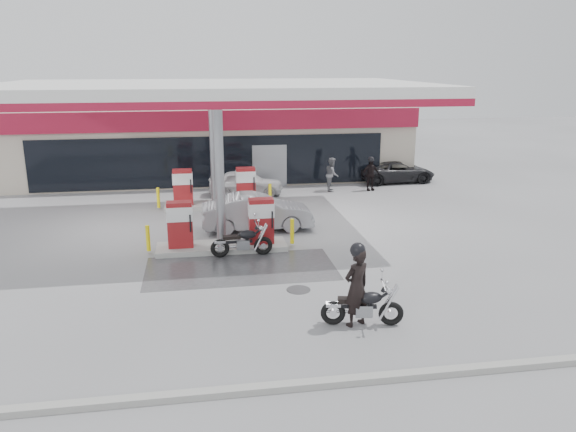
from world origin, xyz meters
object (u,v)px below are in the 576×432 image
biker_main (357,287)px  sedan_white (246,183)px  pump_island_far (215,192)px  parked_car_left (114,173)px  hatchback_silver (257,212)px  biker_walking (370,175)px  parked_car_right (396,171)px  parked_motorcycle (243,242)px  pump_island_near (221,230)px  attendant (332,174)px  main_motorcycle (364,307)px

biker_main → sedan_white: biker_main is taller
pump_island_far → parked_car_left: 7.92m
biker_main → hatchback_silver: (-1.51, 8.62, -0.30)m
biker_walking → parked_car_right: bearing=34.7°
sedan_white → hatchback_silver: size_ratio=0.84×
parked_motorcycle → biker_walking: (7.27, 8.99, 0.34)m
pump_island_near → parked_car_left: (-5.16, 12.00, -0.13)m
pump_island_near → attendant: pump_island_near is taller
parked_car_left → biker_walking: (13.11, -3.80, 0.24)m
pump_island_far → attendant: 6.48m
pump_island_far → hatchback_silver: size_ratio=1.20×
parked_car_left → pump_island_far: bearing=-131.7°
pump_island_far → biker_walking: bearing=15.5°
hatchback_silver → main_motorcycle: bearing=-169.1°
sedan_white → biker_walking: 6.36m
attendant → sedan_white: bearing=106.5°
biker_main → attendant: 15.15m
parked_motorcycle → sedan_white: (0.92, 8.99, 0.14)m
pump_island_near → sedan_white: 8.35m
pump_island_far → attendant: size_ratio=3.01×
attendant → parked_car_right: attendant is taller
attendant → biker_walking: bearing=-83.2°
pump_island_far → sedan_white: 2.71m
hatchback_silver → pump_island_near: bearing=145.5°
biker_main → biker_walking: biker_main is taller
sedan_white → attendant: attendant is taller
pump_island_far → parked_car_right: bearing=21.8°
biker_main → parked_car_right: (7.00, 16.42, -0.43)m
pump_island_far → parked_motorcycle: bearing=-84.4°
parked_motorcycle → sedan_white: size_ratio=0.58×
biker_main → sedan_white: 14.69m
biker_main → hatchback_silver: biker_main is taller
pump_island_far → hatchback_silver: bearing=-68.5°
main_motorcycle → attendant: attendant is taller
parked_car_right → biker_walking: biker_walking is taller
biker_walking → hatchback_silver: bearing=-143.6°
main_motorcycle → parked_motorcycle: size_ratio=0.98×
main_motorcycle → sedan_white: 14.74m
pump_island_far → biker_walking: 8.24m
hatchback_silver → parked_car_right: (8.51, 7.80, -0.13)m
main_motorcycle → biker_walking: bearing=82.7°
attendant → hatchback_silver: 7.69m
pump_island_far → parked_motorcycle: size_ratio=2.44×
sedan_white → pump_island_far: bearing=151.9°
main_motorcycle → biker_walking: 15.41m
hatchback_silver → biker_main: bearing=-170.3°
biker_main → pump_island_far: bearing=-102.1°
biker_main → main_motorcycle: bearing=144.8°
parked_car_right → hatchback_silver: bearing=128.9°
pump_island_far → parked_motorcycle: (0.67, -6.79, -0.23)m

